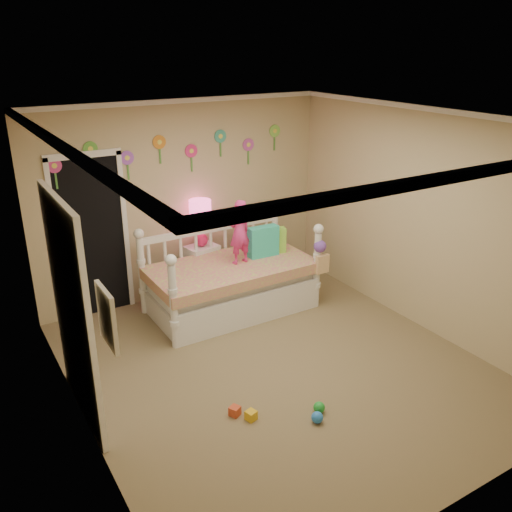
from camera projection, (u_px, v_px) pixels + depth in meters
floor at (277, 366)px, 5.84m from camera, size 4.00×4.50×0.01m
ceiling at (281, 119)px, 4.88m from camera, size 4.00×4.50×0.01m
back_wall at (185, 200)px, 7.15m from camera, size 4.00×0.01×2.60m
left_wall at (73, 301)px, 4.40m from camera, size 0.01×4.50×2.60m
right_wall at (422, 221)px, 6.33m from camera, size 0.01×4.50×2.60m
crown_molding at (281, 123)px, 4.89m from camera, size 4.00×4.50×0.06m
daybed at (230, 268)px, 6.88m from camera, size 2.10×1.13×1.14m
pillow_turquoise at (263, 241)px, 7.03m from camera, size 0.41×0.16×0.40m
pillow_lime at (272, 241)px, 7.16m from camera, size 0.38×0.22×0.34m
child at (239, 232)px, 6.73m from camera, size 0.32×0.23×0.83m
nightstand at (203, 269)px, 7.43m from camera, size 0.46×0.38×0.69m
table_lamp at (200, 216)px, 7.14m from camera, size 0.29×0.29×0.64m
closet_doorway at (92, 236)px, 6.63m from camera, size 0.90×0.04×2.07m
flower_decals at (176, 152)px, 6.86m from camera, size 3.40×0.02×0.50m
mirror_closet at (73, 312)px, 4.75m from camera, size 0.07×1.30×2.10m
wall_picture at (107, 317)px, 3.60m from camera, size 0.05×0.34×0.42m
hanging_bag at (320, 258)px, 6.88m from camera, size 0.20×0.16×0.36m
toy_scatter at (287, 417)px, 4.96m from camera, size 1.06×1.44×0.11m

